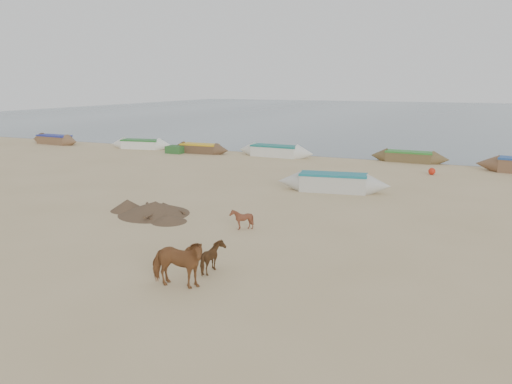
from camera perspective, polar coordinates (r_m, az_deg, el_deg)
ground at (r=18.79m, az=-5.04°, el=-5.38°), size 140.00×140.00×0.00m
sea at (r=98.14m, az=19.26°, el=8.40°), size 160.00×160.00×0.00m
cow_adult at (r=14.41m, az=-9.01°, el=-8.04°), size 1.82×1.03×1.46m
calf_front at (r=19.81m, az=-1.66°, el=-3.11°), size 0.80×0.72×0.85m
calf_right at (r=15.45m, az=-4.88°, el=-7.53°), size 1.13×1.19×0.93m
near_canoe at (r=26.96m, az=8.80°, el=1.08°), size 6.12×2.19×0.99m
debris_pile at (r=22.61m, az=-11.60°, el=-1.80°), size 3.74×3.74×0.55m
waterline_canoes at (r=37.38m, az=11.05°, el=4.04°), size 62.53×4.08×0.98m
beach_clutter at (r=36.19m, az=17.62°, el=3.21°), size 44.41×5.84×0.64m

